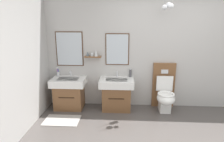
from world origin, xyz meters
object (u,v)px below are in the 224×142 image
Objects in this scene: vanity_sink_left at (69,92)px; vanity_sink_right at (117,93)px; toothbrush_cup at (58,73)px; soap_dispenser at (130,73)px; toilet at (164,93)px.

vanity_sink_left is 1.00× the size of vanity_sink_right.
toothbrush_cup is at bearing 172.29° from vanity_sink_right.
vanity_sink_right is at bearing -147.14° from soap_dispenser.
toothbrush_cup is (-0.28, 0.18, 0.37)m from vanity_sink_left.
vanity_sink_right is 3.61× the size of soap_dispenser.
vanity_sink_left is 1.05m from vanity_sink_right.
toilet is at bearing 1.05° from vanity_sink_right.
toothbrush_cup reaches higher than vanity_sink_left.
vanity_sink_right is 0.73× the size of toilet.
vanity_sink_left is at bearing 180.00° from vanity_sink_right.
soap_dispenser is at bearing 0.35° from toothbrush_cup.
toilet is (2.08, 0.02, 0.01)m from vanity_sink_left.
toilet is at bearing 0.52° from vanity_sink_left.
vanity_sink_right is at bearing -178.95° from toilet.
vanity_sink_right is at bearing -7.71° from toothbrush_cup.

